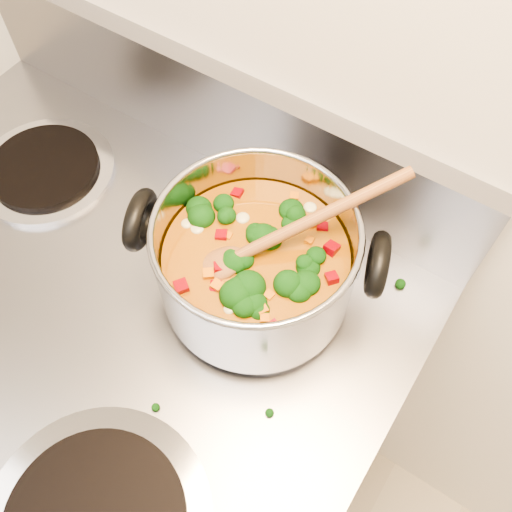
{
  "coord_description": "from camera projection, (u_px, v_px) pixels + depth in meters",
  "views": [
    {
      "loc": [
        0.43,
        1.04,
        1.57
      ],
      "look_at": [
        0.24,
        1.32,
        1.01
      ],
      "focal_mm": 40.0,
      "sensor_mm": 36.0,
      "label": 1
    }
  ],
  "objects": [
    {
      "name": "electric_range",
      "position": [
        135.0,
        417.0,
        1.1
      ],
      "size": [
        0.8,
        0.72,
        1.08
      ],
      "color": "gray",
      "rests_on": "ground"
    },
    {
      "name": "stockpot",
      "position": [
        256.0,
        262.0,
        0.66
      ],
      "size": [
        0.3,
        0.23,
        0.14
      ],
      "rotation": [
        0.0,
        0.0,
        0.36
      ],
      "color": "#9C9CA3",
      "rests_on": "electric_range"
    },
    {
      "name": "wooden_spoon",
      "position": [
        267.0,
        242.0,
        0.64
      ],
      "size": [
        0.18,
        0.22,
        0.11
      ],
      "rotation": [
        0.0,
        0.0,
        0.91
      ],
      "color": "brown",
      "rests_on": "stockpot"
    },
    {
      "name": "cooktop_crumbs",
      "position": [
        177.0,
        317.0,
        0.71
      ],
      "size": [
        0.2,
        0.29,
        0.01
      ],
      "color": "black",
      "rests_on": "electric_range"
    }
  ]
}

